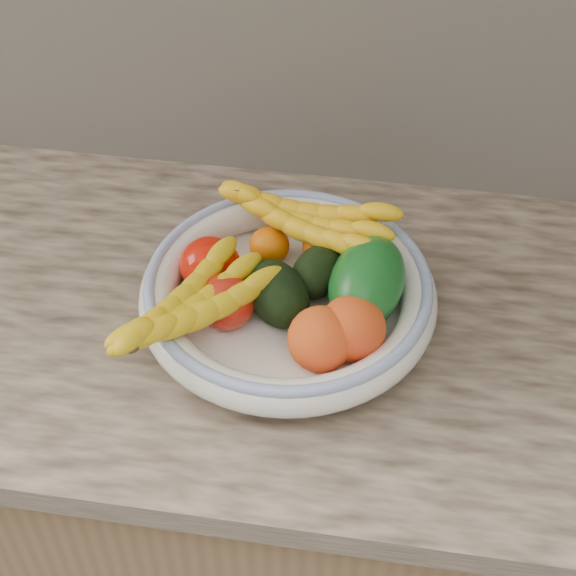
# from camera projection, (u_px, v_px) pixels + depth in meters

# --- Properties ---
(kitchen_counter) EXTENTS (2.44, 0.66, 1.40)m
(kitchen_counter) POSITION_uv_depth(u_px,v_px,m) (290.00, 481.00, 1.51)
(kitchen_counter) COLOR brown
(kitchen_counter) RESTS_ON ground
(fruit_bowl) EXTENTS (0.39, 0.39, 0.08)m
(fruit_bowl) POSITION_uv_depth(u_px,v_px,m) (288.00, 294.00, 1.15)
(fruit_bowl) COLOR white
(fruit_bowl) RESTS_ON kitchen_counter
(clementine_back_left) EXTENTS (0.07, 0.07, 0.05)m
(clementine_back_left) POSITION_uv_depth(u_px,v_px,m) (269.00, 245.00, 1.21)
(clementine_back_left) COLOR orange
(clementine_back_left) RESTS_ON fruit_bowl
(clementine_back_right) EXTENTS (0.06, 0.06, 0.05)m
(clementine_back_right) POSITION_uv_depth(u_px,v_px,m) (320.00, 247.00, 1.21)
(clementine_back_right) COLOR #F26005
(clementine_back_right) RESTS_ON fruit_bowl
(tomato_left) EXTENTS (0.09, 0.09, 0.07)m
(tomato_left) POSITION_uv_depth(u_px,v_px,m) (210.00, 265.00, 1.17)
(tomato_left) COLOR red
(tomato_left) RESTS_ON fruit_bowl
(tomato_near_left) EXTENTS (0.10, 0.10, 0.07)m
(tomato_near_left) POSITION_uv_depth(u_px,v_px,m) (225.00, 302.00, 1.12)
(tomato_near_left) COLOR #B21D0F
(tomato_near_left) RESTS_ON fruit_bowl
(avocado_center) EXTENTS (0.13, 0.13, 0.08)m
(avocado_center) POSITION_uv_depth(u_px,v_px,m) (277.00, 294.00, 1.13)
(avocado_center) COLOR black
(avocado_center) RESTS_ON fruit_bowl
(avocado_right) EXTENTS (0.10, 0.11, 0.06)m
(avocado_right) POSITION_uv_depth(u_px,v_px,m) (318.00, 271.00, 1.16)
(avocado_right) COLOR black
(avocado_right) RESTS_ON fruit_bowl
(green_mango) EXTENTS (0.14, 0.16, 0.13)m
(green_mango) POSITION_uv_depth(u_px,v_px,m) (367.00, 283.00, 1.13)
(green_mango) COLOR #0F5218
(green_mango) RESTS_ON fruit_bowl
(peach_front) EXTENTS (0.10, 0.10, 0.08)m
(peach_front) POSITION_uv_depth(u_px,v_px,m) (321.00, 339.00, 1.07)
(peach_front) COLOR orange
(peach_front) RESTS_ON fruit_bowl
(peach_right) EXTENTS (0.10, 0.10, 0.08)m
(peach_right) POSITION_uv_depth(u_px,v_px,m) (352.00, 328.00, 1.08)
(peach_right) COLOR orange
(peach_right) RESTS_ON fruit_bowl
(banana_bunch_back) EXTENTS (0.28, 0.17, 0.08)m
(banana_bunch_back) POSITION_uv_depth(u_px,v_px,m) (304.00, 223.00, 1.19)
(banana_bunch_back) COLOR yellow
(banana_bunch_back) RESTS_ON fruit_bowl
(banana_bunch_front) EXTENTS (0.23, 0.28, 0.07)m
(banana_bunch_front) POSITION_uv_depth(u_px,v_px,m) (190.00, 311.00, 1.09)
(banana_bunch_front) COLOR yellow
(banana_bunch_front) RESTS_ON fruit_bowl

